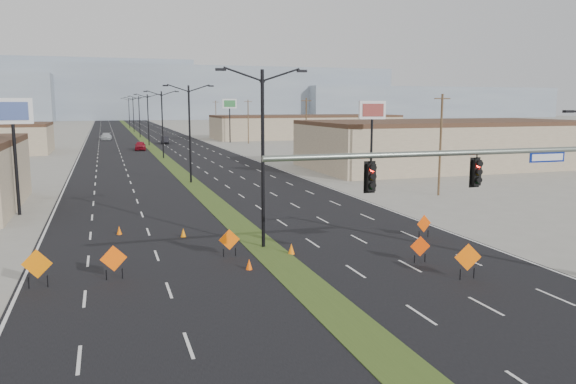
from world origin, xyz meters
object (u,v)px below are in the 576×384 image
object	(u,v)px
streetlight_3	(148,118)
construction_sign_4	(468,258)
construction_sign_1	(114,260)
construction_sign_3	(420,247)
construction_sign_2	(229,241)
pole_sign_west	(13,121)
cone_0	(183,233)
cone_3	(119,230)
streetlight_6	(129,112)
streetlight_4	(139,115)
streetlight_5	(133,113)
signal_mast	(511,181)
pole_sign_east_far	(230,107)
construction_sign_5	(424,225)
pole_sign_east_near	(372,117)
streetlight_1	(190,131)
construction_sign_0	(37,265)
car_left	(140,146)
streetlight_2	(162,122)
car_far	(106,137)
cone_2	(291,249)
cone_1	(249,264)
streetlight_0	(263,153)
car_mid	(165,140)

from	to	relation	value
streetlight_3	construction_sign_4	world-z (taller)	streetlight_3
construction_sign_1	construction_sign_3	bearing A→B (deg)	-14.11
construction_sign_2	construction_sign_3	distance (m)	10.04
construction_sign_4	streetlight_3	bearing A→B (deg)	106.95
construction_sign_4	pole_sign_west	distance (m)	32.83
cone_0	cone_3	bearing A→B (deg)	152.76
streetlight_6	construction_sign_1	world-z (taller)	streetlight_6
streetlight_4	streetlight_5	bearing A→B (deg)	90.00
signal_mast	construction_sign_1	distance (m)	18.37
streetlight_3	pole_sign_east_far	xyz separation A→B (m)	(17.08, 3.35, 2.06)
construction_sign_1	streetlight_5	bearing A→B (deg)	80.08
streetlight_5	streetlight_6	size ratio (longest dim) A/B	1.00
construction_sign_5	cone_3	bearing A→B (deg)	149.26
pole_sign_east_near	streetlight_1	bearing A→B (deg)	168.33
construction_sign_0	pole_sign_east_near	xyz separation A→B (m)	(29.05, 25.47, 5.76)
construction_sign_3	pole_sign_west	xyz separation A→B (m)	(-21.46, 20.43, 6.10)
construction_sign_5	car_left	bearing A→B (deg)	89.40
streetlight_2	pole_sign_east_near	bearing A→B (deg)	-62.94
construction_sign_3	pole_sign_east_near	distance (m)	29.88
signal_mast	car_far	distance (m)	115.21
signal_mast	cone_2	bearing A→B (deg)	133.06
streetlight_5	cone_1	xyz separation A→B (m)	(-1.87, -144.03, -5.14)
signal_mast	cone_2	size ratio (longest dim) A/B	26.52
streetlight_0	car_far	size ratio (longest dim) A/B	1.83
streetlight_0	streetlight_5	size ratio (longest dim) A/B	1.00
construction_sign_2	cone_1	bearing A→B (deg)	-78.21
pole_sign_east_near	car_mid	bearing A→B (deg)	110.23
cone_2	pole_sign_west	bearing A→B (deg)	133.02
streetlight_3	construction_sign_2	world-z (taller)	streetlight_3
streetlight_6	pole_sign_east_far	bearing A→B (deg)	-78.04
streetlight_6	pole_sign_east_far	size ratio (longest dim) A/B	1.09
streetlight_2	cone_0	distance (m)	52.48
car_mid	car_far	world-z (taller)	car_far
streetlight_3	cone_2	world-z (taller)	streetlight_3
construction_sign_1	construction_sign_4	size ratio (longest dim) A/B	0.95
streetlight_2	streetlight_6	size ratio (longest dim) A/B	1.00
streetlight_6	cone_2	bearing A→B (deg)	-89.65
streetlight_1	pole_sign_west	xyz separation A→B (m)	(-14.63, -13.16, 1.50)
signal_mast	construction_sign_2	distance (m)	14.40
streetlight_3	streetlight_4	bearing A→B (deg)	90.00
pole_sign_east_far	construction_sign_4	bearing A→B (deg)	-89.35
streetlight_0	streetlight_5	xyz separation A→B (m)	(0.00, 140.00, 0.00)
construction_sign_3	pole_sign_east_far	bearing A→B (deg)	94.08
car_left	streetlight_3	bearing A→B (deg)	83.10
car_mid	cone_1	size ratio (longest dim) A/B	8.00
car_mid	pole_sign_east_far	world-z (taller)	pole_sign_east_far
cone_1	construction_sign_3	bearing A→B (deg)	-10.16
construction_sign_2	pole_sign_east_near	world-z (taller)	pole_sign_east_near
streetlight_2	cone_2	size ratio (longest dim) A/B	16.30
construction_sign_4	car_left	bearing A→B (deg)	109.23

